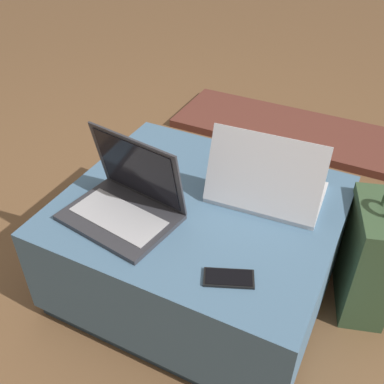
{
  "coord_description": "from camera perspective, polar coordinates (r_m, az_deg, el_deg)",
  "views": [
    {
      "loc": [
        0.51,
        -1.07,
        1.36
      ],
      "look_at": [
        -0.01,
        -0.05,
        0.48
      ],
      "focal_mm": 42.0,
      "sensor_mm": 36.0,
      "label": 1
    }
  ],
  "objects": [
    {
      "name": "cell_phone",
      "position": [
        1.28,
        4.69,
        -10.83
      ],
      "size": [
        0.16,
        0.12,
        0.01
      ],
      "rotation": [
        0.0,
        0.0,
        1.97
      ],
      "color": "black",
      "rests_on": "ottoman"
    },
    {
      "name": "ground_plane",
      "position": [
        1.8,
        0.85,
        -11.3
      ],
      "size": [
        14.0,
        14.0,
        0.0
      ],
      "primitive_type": "plane",
      "color": "brown"
    },
    {
      "name": "ottoman",
      "position": [
        1.65,
        0.91,
        -6.75
      ],
      "size": [
        0.92,
        0.81,
        0.4
      ],
      "color": "#2A3D4E",
      "rests_on": "ground_plane"
    },
    {
      "name": "fireplace_hearth",
      "position": [
        2.74,
        12.76,
        7.57
      ],
      "size": [
        1.4,
        0.5,
        0.04
      ],
      "color": "brown",
      "rests_on": "ground_plane"
    },
    {
      "name": "laptop_near",
      "position": [
        1.46,
        -8.39,
        -1.07
      ],
      "size": [
        0.39,
        0.31,
        0.27
      ],
      "rotation": [
        0.0,
        0.0,
        -0.15
      ],
      "color": "#333338",
      "rests_on": "ottoman"
    },
    {
      "name": "laptop_far",
      "position": [
        1.53,
        9.38,
        0.76
      ],
      "size": [
        0.39,
        0.28,
        0.26
      ],
      "rotation": [
        0.0,
        0.0,
        3.2
      ],
      "color": "silver",
      "rests_on": "ottoman"
    },
    {
      "name": "backpack",
      "position": [
        1.71,
        21.77,
        -8.05
      ],
      "size": [
        0.26,
        0.32,
        0.5
      ],
      "rotation": [
        0.0,
        0.0,
        1.86
      ],
      "color": "#385133",
      "rests_on": "ground_plane"
    }
  ]
}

